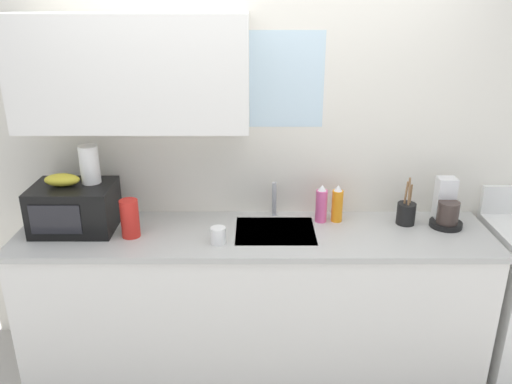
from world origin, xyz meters
The scene contains 12 objects.
kitchen_wall_assembly centered at (-0.15, 0.30, 1.37)m, with size 3.51×0.42×2.50m.
counter_unit centered at (0.00, 0.00, 0.46)m, with size 2.74×0.63×0.90m.
sink_faucet centered at (0.12, 0.24, 1.01)m, with size 0.03×0.03×0.22m, color #B2B5BA.
microwave centered at (-1.04, 0.05, 1.04)m, with size 0.46×0.35×0.27m.
banana_bunch centered at (-1.09, 0.05, 1.20)m, with size 0.20×0.11×0.07m, color gold.
paper_towel_roll centered at (-0.94, 0.10, 1.28)m, with size 0.11×0.11×0.22m, color white.
coffee_maker centered at (1.14, 0.11, 1.00)m, with size 0.19×0.21×0.28m.
dish_soap_bottle_pink centered at (0.40, 0.16, 1.01)m, with size 0.07×0.07×0.23m.
dish_soap_bottle_orange centered at (0.50, 0.16, 1.01)m, with size 0.07×0.07×0.23m.
cereal_canister centered at (-0.70, -0.05, 1.01)m, with size 0.10×0.10×0.22m, color red.
mug_white centered at (-0.20, -0.14, 0.95)m, with size 0.08×0.08×0.10m, color white.
utensil_crock centered at (0.91, 0.12, 0.97)m, with size 0.11×0.11×0.30m.
Camera 1 is at (0.01, -2.71, 2.21)m, focal length 36.41 mm.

